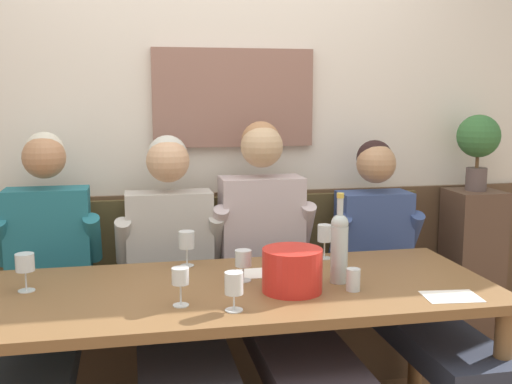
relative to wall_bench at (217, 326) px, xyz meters
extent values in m
cube|color=silver|center=(0.00, 0.26, 1.12)|extent=(6.80, 0.08, 2.80)
cube|color=#896255|center=(0.13, 0.20, 1.19)|extent=(0.86, 0.04, 0.52)
cube|color=brown|center=(0.00, 0.21, 0.20)|extent=(6.80, 0.03, 0.96)
cube|color=brown|center=(0.00, -0.02, -0.06)|extent=(2.36, 0.42, 0.44)
cube|color=brown|center=(0.00, -0.02, 0.18)|extent=(2.31, 0.39, 0.05)
cube|color=brown|center=(0.00, 0.17, 0.43)|extent=(2.36, 0.04, 0.45)
cube|color=brown|center=(0.00, -0.71, 0.42)|extent=(2.06, 0.86, 0.04)
cylinder|color=brown|center=(-0.96, -0.36, 0.06)|extent=(0.07, 0.07, 0.68)
cylinder|color=brown|center=(0.96, -0.36, 0.06)|extent=(0.07, 0.07, 0.68)
cube|color=#2B343E|center=(-0.82, -0.62, 0.15)|extent=(0.33, 1.14, 0.11)
cube|color=#216979|center=(-0.82, -0.02, 0.48)|extent=(0.39, 0.19, 0.55)
sphere|color=#AC7955|center=(-0.82, -0.03, 0.91)|extent=(0.20, 0.20, 0.20)
sphere|color=beige|center=(-0.82, 0.00, 0.94)|extent=(0.19, 0.19, 0.19)
cylinder|color=#216979|center=(-1.03, -0.05, 0.51)|extent=(0.08, 0.20, 0.27)
cylinder|color=#216979|center=(-0.61, -0.05, 0.51)|extent=(0.08, 0.20, 0.27)
cube|color=#33323A|center=(-0.24, -0.62, 0.15)|extent=(0.36, 1.14, 0.11)
cube|color=#B7B4AD|center=(-0.24, -0.02, 0.47)|extent=(0.43, 0.19, 0.52)
sphere|color=tan|center=(-0.24, -0.03, 0.88)|extent=(0.21, 0.21, 0.21)
sphere|color=beige|center=(-0.24, 0.00, 0.91)|extent=(0.20, 0.20, 0.20)
cylinder|color=#B7B4AD|center=(-0.47, -0.05, 0.49)|extent=(0.08, 0.20, 0.27)
cylinder|color=#B7B4AD|center=(-0.01, -0.05, 0.49)|extent=(0.08, 0.20, 0.27)
cube|color=#342C33|center=(0.23, -0.63, 0.15)|extent=(0.36, 1.13, 0.11)
cube|color=#BBABAF|center=(0.23, -0.02, 0.50)|extent=(0.42, 0.22, 0.58)
sphere|color=tan|center=(0.23, -0.03, 0.95)|extent=(0.22, 0.22, 0.22)
sphere|color=#A5734D|center=(0.23, 0.00, 0.97)|extent=(0.20, 0.20, 0.20)
cylinder|color=#BBABAF|center=(0.01, -0.06, 0.53)|extent=(0.08, 0.20, 0.27)
cylinder|color=#BBABAF|center=(0.46, -0.06, 0.53)|extent=(0.08, 0.20, 0.27)
cube|color=#292F41|center=(0.85, -0.62, 0.15)|extent=(0.32, 1.14, 0.11)
cube|color=#34487D|center=(0.85, -0.02, 0.45)|extent=(0.38, 0.21, 0.48)
sphere|color=#AB7F5A|center=(0.85, -0.03, 0.84)|extent=(0.21, 0.21, 0.21)
sphere|color=black|center=(0.85, 0.00, 0.87)|extent=(0.19, 0.19, 0.19)
cylinder|color=#34487D|center=(0.65, -0.06, 0.46)|extent=(0.08, 0.20, 0.27)
cylinder|color=#34487D|center=(1.06, -0.06, 0.46)|extent=(0.08, 0.20, 0.27)
cylinder|color=red|center=(0.19, -0.82, 0.53)|extent=(0.24, 0.24, 0.17)
cylinder|color=#B5C2C0|center=(0.40, -0.74, 0.56)|extent=(0.07, 0.07, 0.24)
sphere|color=#B5C2C0|center=(0.40, -0.74, 0.69)|extent=(0.07, 0.07, 0.07)
cylinder|color=#B5C2C0|center=(0.40, -0.74, 0.75)|extent=(0.03, 0.03, 0.10)
cylinder|color=gold|center=(0.40, -0.74, 0.80)|extent=(0.03, 0.03, 0.02)
cylinder|color=silver|center=(-0.19, -0.38, 0.44)|extent=(0.06, 0.06, 0.00)
cylinder|color=silver|center=(-0.19, -0.38, 0.48)|extent=(0.01, 0.01, 0.08)
cylinder|color=silver|center=(-0.19, -0.38, 0.56)|extent=(0.07, 0.07, 0.08)
cylinder|color=silver|center=(-0.84, -0.61, 0.44)|extent=(0.07, 0.07, 0.00)
cylinder|color=silver|center=(-0.84, -0.61, 0.48)|extent=(0.01, 0.01, 0.08)
cylinder|color=silver|center=(-0.84, -0.61, 0.56)|extent=(0.07, 0.07, 0.07)
cylinder|color=#F1DA7B|center=(-0.84, -0.61, 0.54)|extent=(0.06, 0.06, 0.03)
cylinder|color=silver|center=(0.02, -0.65, 0.44)|extent=(0.07, 0.07, 0.00)
cylinder|color=silver|center=(0.02, -0.65, 0.48)|extent=(0.01, 0.01, 0.06)
cylinder|color=silver|center=(0.02, -0.65, 0.54)|extent=(0.07, 0.07, 0.07)
cylinder|color=silver|center=(-0.26, -0.90, 0.44)|extent=(0.06, 0.06, 0.00)
cylinder|color=silver|center=(-0.26, -0.90, 0.48)|extent=(0.01, 0.01, 0.08)
cylinder|color=silver|center=(-0.26, -0.90, 0.55)|extent=(0.06, 0.06, 0.06)
cylinder|color=#F4D984|center=(-0.26, -0.90, 0.53)|extent=(0.06, 0.06, 0.01)
cylinder|color=silver|center=(-0.07, -0.99, 0.44)|extent=(0.07, 0.07, 0.00)
cylinder|color=silver|center=(-0.07, -0.99, 0.47)|extent=(0.01, 0.01, 0.06)
cylinder|color=silver|center=(-0.07, -0.99, 0.54)|extent=(0.07, 0.07, 0.08)
cylinder|color=silver|center=(0.46, -0.38, 0.44)|extent=(0.06, 0.06, 0.00)
cylinder|color=silver|center=(0.46, -0.38, 0.48)|extent=(0.01, 0.01, 0.08)
cylinder|color=silver|center=(0.46, -0.38, 0.56)|extent=(0.07, 0.07, 0.08)
cylinder|color=#F2E188|center=(0.46, -0.38, 0.54)|extent=(0.06, 0.06, 0.03)
cylinder|color=silver|center=(0.42, -0.86, 0.49)|extent=(0.06, 0.06, 0.09)
cube|color=white|center=(0.13, -0.55, 0.44)|extent=(0.21, 0.16, 0.00)
cube|color=white|center=(0.77, -1.01, 0.44)|extent=(0.23, 0.17, 0.00)
cube|color=brown|center=(1.48, 0.03, 0.19)|extent=(0.28, 0.28, 0.95)
cylinder|color=brown|center=(1.48, 0.03, 0.74)|extent=(0.12, 0.12, 0.13)
cylinder|color=brown|center=(1.48, 0.03, 0.84)|extent=(0.02, 0.02, 0.08)
sphere|color=#356A36|center=(1.48, 0.03, 0.98)|extent=(0.24, 0.24, 0.24)
camera|label=1|loc=(-0.42, -3.09, 1.21)|focal=43.45mm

